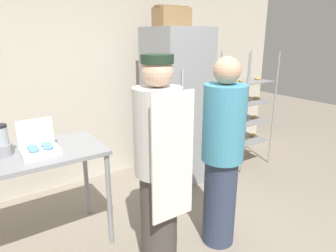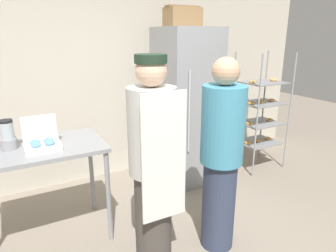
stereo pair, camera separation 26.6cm
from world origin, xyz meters
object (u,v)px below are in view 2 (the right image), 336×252
donut_box (42,144)px  blender_pitcher (8,136)px  person_customer (221,157)px  baking_rack (260,113)px  cardboard_storage_box (183,17)px  person_baker (153,165)px  refrigerator (186,108)px

donut_box → blender_pitcher: (-0.25, 0.14, 0.07)m
blender_pitcher → person_customer: (1.58, -0.89, -0.17)m
baking_rack → blender_pitcher: 3.17m
baking_rack → cardboard_storage_box: bearing=167.3°
person_customer → person_baker: bearing=174.2°
refrigerator → person_customer: bearing=-109.1°
donut_box → blender_pitcher: size_ratio=1.13×
baking_rack → cardboard_storage_box: 1.73m
donut_box → cardboard_storage_box: 2.16m
refrigerator → person_customer: refrigerator is taller
blender_pitcher → person_baker: person_baker is taller
blender_pitcher → person_baker: size_ratio=0.15×
donut_box → person_customer: bearing=-29.5°
refrigerator → cardboard_storage_box: size_ratio=4.68×
cardboard_storage_box → person_baker: (-1.05, -1.32, -1.17)m
person_baker → person_customer: person_baker is taller
cardboard_storage_box → person_customer: cardboard_storage_box is taller
baking_rack → person_customer: 1.94m
person_baker → blender_pitcher: bearing=139.2°
blender_pitcher → cardboard_storage_box: size_ratio=0.61×
baking_rack → cardboard_storage_box: cardboard_storage_box is taller
cardboard_storage_box → baking_rack: bearing=-12.7°
refrigerator → person_baker: (-1.06, -1.22, -0.07)m
baking_rack → person_customer: (-1.58, -1.12, 0.06)m
refrigerator → donut_box: (-1.77, -0.54, -0.00)m
baking_rack → cardboard_storage_box: (-1.15, 0.26, 1.26)m
blender_pitcher → baking_rack: bearing=4.2°
refrigerator → blender_pitcher: refrigerator is taller
donut_box → person_baker: 0.99m
refrigerator → donut_box: size_ratio=6.75×
donut_box → person_customer: (1.33, -0.75, -0.11)m
refrigerator → blender_pitcher: size_ratio=7.65×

